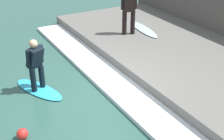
% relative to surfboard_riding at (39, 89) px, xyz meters
% --- Properties ---
extents(ground_plane, '(28.00, 28.00, 0.00)m').
position_rel_surfboard_riding_xyz_m(ground_plane, '(1.11, -1.11, -0.03)').
color(ground_plane, '#2D564C').
extents(concrete_ledge, '(4.40, 12.26, 0.36)m').
position_rel_surfboard_riding_xyz_m(concrete_ledge, '(4.61, -1.11, 0.15)').
color(concrete_ledge, '#66635E').
rests_on(concrete_ledge, ground_plane).
extents(wave_foam_crest, '(0.97, 11.64, 0.11)m').
position_rel_surfboard_riding_xyz_m(wave_foam_crest, '(1.93, -1.11, 0.02)').
color(wave_foam_crest, silver).
rests_on(wave_foam_crest, ground_plane).
extents(surfboard_riding, '(1.17, 1.81, 0.06)m').
position_rel_surfboard_riding_xyz_m(surfboard_riding, '(0.00, 0.00, 0.00)').
color(surfboard_riding, '#2DADD1').
rests_on(surfboard_riding, ground_plane).
extents(surfer_riding, '(0.50, 0.50, 1.41)m').
position_rel_surfboard_riding_xyz_m(surfer_riding, '(-0.00, 0.00, 0.82)').
color(surfer_riding, black).
rests_on(surfer_riding, surfboard_riding).
extents(surfer_waiting_near, '(0.54, 0.37, 1.68)m').
position_rel_surfboard_riding_xyz_m(surfer_waiting_near, '(3.93, 1.69, 1.28)').
color(surfer_waiting_near, black).
rests_on(surfer_waiting_near, concrete_ledge).
extents(surfboard_waiting_near, '(0.72, 2.04, 0.06)m').
position_rel_surfboard_riding_xyz_m(surfboard_waiting_near, '(4.66, 1.79, 0.36)').
color(surfboard_waiting_near, silver).
rests_on(surfboard_waiting_near, concrete_ledge).
extents(marker_buoy, '(0.25, 0.25, 0.25)m').
position_rel_surfboard_riding_xyz_m(marker_buoy, '(-0.93, -1.79, 0.09)').
color(marker_buoy, red).
rests_on(marker_buoy, ground_plane).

